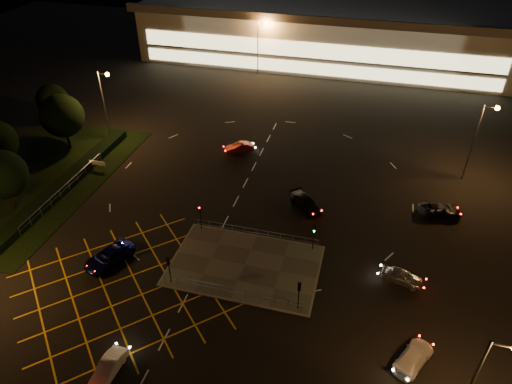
% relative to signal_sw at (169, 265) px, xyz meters
% --- Properties ---
extents(ground, '(180.00, 180.00, 0.00)m').
position_rel_signal_sw_xyz_m(ground, '(4.00, 5.99, -2.37)').
color(ground, black).
rests_on(ground, ground).
extents(pedestrian_island, '(14.00, 9.00, 0.12)m').
position_rel_signal_sw_xyz_m(pedestrian_island, '(6.00, 3.99, -2.31)').
color(pedestrian_island, '#4C4944').
rests_on(pedestrian_island, ground).
extents(grass_verge, '(18.00, 30.00, 0.08)m').
position_rel_signal_sw_xyz_m(grass_verge, '(-24.00, 11.99, -2.33)').
color(grass_verge, black).
rests_on(grass_verge, ground).
extents(hedge, '(2.00, 26.00, 1.00)m').
position_rel_signal_sw_xyz_m(hedge, '(-19.00, 11.99, -1.87)').
color(hedge, black).
rests_on(hedge, ground).
extents(supermarket, '(72.00, 26.50, 10.50)m').
position_rel_signal_sw_xyz_m(supermarket, '(4.00, 67.95, 2.95)').
color(supermarket, beige).
rests_on(supermarket, ground).
extents(streetlight_se, '(1.78, 0.56, 10.03)m').
position_rel_signal_sw_xyz_m(streetlight_se, '(24.44, -8.01, 4.20)').
color(streetlight_se, slate).
rests_on(streetlight_se, ground).
extents(streetlight_nw, '(1.78, 0.56, 10.03)m').
position_rel_signal_sw_xyz_m(streetlight_nw, '(-19.56, 23.99, 4.20)').
color(streetlight_nw, slate).
rests_on(streetlight_nw, ground).
extents(streetlight_ne, '(1.78, 0.56, 10.03)m').
position_rel_signal_sw_xyz_m(streetlight_ne, '(28.44, 25.99, 4.20)').
color(streetlight_ne, slate).
rests_on(streetlight_ne, ground).
extents(streetlight_far_left, '(1.78, 0.56, 10.03)m').
position_rel_signal_sw_xyz_m(streetlight_far_left, '(-5.56, 53.99, 4.20)').
color(streetlight_far_left, slate).
rests_on(streetlight_far_left, ground).
extents(streetlight_far_right, '(1.78, 0.56, 10.03)m').
position_rel_signal_sw_xyz_m(streetlight_far_right, '(34.44, 55.99, 4.20)').
color(streetlight_far_right, slate).
rests_on(streetlight_far_right, ground).
extents(signal_sw, '(0.28, 0.30, 3.15)m').
position_rel_signal_sw_xyz_m(signal_sw, '(0.00, 0.00, 0.00)').
color(signal_sw, black).
rests_on(signal_sw, pedestrian_island).
extents(signal_se, '(0.28, 0.30, 3.15)m').
position_rel_signal_sw_xyz_m(signal_se, '(12.00, 0.00, 0.00)').
color(signal_se, black).
rests_on(signal_se, pedestrian_island).
extents(signal_nw, '(0.28, 0.30, 3.15)m').
position_rel_signal_sw_xyz_m(signal_nw, '(0.00, 7.99, 0.00)').
color(signal_nw, black).
rests_on(signal_nw, pedestrian_island).
extents(signal_ne, '(0.28, 0.30, 3.15)m').
position_rel_signal_sw_xyz_m(signal_ne, '(12.00, 7.99, 0.00)').
color(signal_ne, black).
rests_on(signal_ne, pedestrian_island).
extents(tree_c, '(5.76, 5.76, 7.84)m').
position_rel_signal_sw_xyz_m(tree_c, '(-24.00, 19.99, 2.59)').
color(tree_c, black).
rests_on(tree_c, ground).
extents(tree_d, '(4.68, 4.68, 6.37)m').
position_rel_signal_sw_xyz_m(tree_d, '(-30.00, 25.99, 1.65)').
color(tree_d, black).
rests_on(tree_d, ground).
extents(tree_e, '(5.40, 5.40, 7.35)m').
position_rel_signal_sw_xyz_m(tree_e, '(-22.00, 5.99, 2.28)').
color(tree_e, black).
rests_on(tree_e, ground).
extents(car_queue_white, '(1.49, 3.80, 1.23)m').
position_rel_signal_sw_xyz_m(car_queue_white, '(-0.76, -9.91, -1.75)').
color(car_queue_white, silver).
rests_on(car_queue_white, ground).
extents(car_left_blue, '(4.10, 5.65, 1.43)m').
position_rel_signal_sw_xyz_m(car_left_blue, '(-6.97, 1.05, -1.65)').
color(car_left_blue, '#0C0D4A').
rests_on(car_left_blue, ground).
extents(car_far_dkgrey, '(4.70, 4.63, 1.36)m').
position_rel_signal_sw_xyz_m(car_far_dkgrey, '(10.10, 14.90, -1.69)').
color(car_far_dkgrey, black).
rests_on(car_far_dkgrey, ground).
extents(car_right_silver, '(4.03, 2.24, 1.29)m').
position_rel_signal_sw_xyz_m(car_right_silver, '(20.71, 5.80, -1.72)').
color(car_right_silver, '#BABDC2').
rests_on(car_right_silver, ground).
extents(car_circ_red, '(3.98, 3.02, 1.26)m').
position_rel_signal_sw_xyz_m(car_circ_red, '(-0.99, 25.34, -1.74)').
color(car_circ_red, maroon).
rests_on(car_circ_red, ground).
extents(car_east_grey, '(4.99, 3.02, 1.30)m').
position_rel_signal_sw_xyz_m(car_east_grey, '(24.77, 17.44, -1.72)').
color(car_east_grey, black).
rests_on(car_east_grey, ground).
extents(car_approach_white, '(3.66, 4.73, 1.28)m').
position_rel_signal_sw_xyz_m(car_approach_white, '(21.67, -2.90, -1.73)').
color(car_approach_white, silver).
rests_on(car_approach_white, ground).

